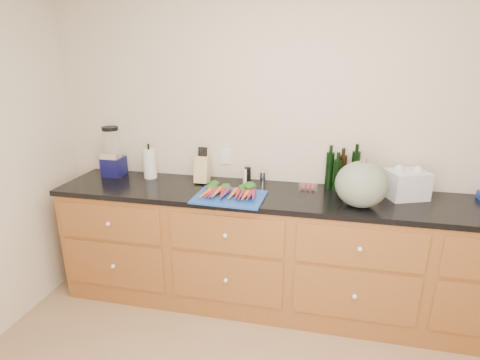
% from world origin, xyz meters
% --- Properties ---
extents(wall_back, '(4.10, 0.05, 2.60)m').
position_xyz_m(wall_back, '(0.00, 1.62, 1.30)').
color(wall_back, beige).
rests_on(wall_back, ground).
extents(cabinets, '(3.60, 0.64, 0.90)m').
position_xyz_m(cabinets, '(0.00, 1.30, 0.45)').
color(cabinets, brown).
rests_on(cabinets, ground).
extents(countertop, '(3.64, 0.62, 0.04)m').
position_xyz_m(countertop, '(0.00, 1.30, 0.92)').
color(countertop, black).
rests_on(countertop, cabinets).
extents(cutting_board, '(0.51, 0.39, 0.01)m').
position_xyz_m(cutting_board, '(-0.46, 1.14, 0.95)').
color(cutting_board, '#1640A5').
rests_on(cutting_board, countertop).
extents(carrots, '(0.38, 0.28, 0.05)m').
position_xyz_m(carrots, '(-0.46, 1.18, 0.98)').
color(carrots, orange).
rests_on(carrots, cutting_board).
extents(squash, '(0.34, 0.34, 0.31)m').
position_xyz_m(squash, '(0.44, 1.18, 1.09)').
color(squash, '#5B6957').
rests_on(squash, countertop).
extents(blender_appliance, '(0.16, 0.16, 0.42)m').
position_xyz_m(blender_appliance, '(-1.54, 1.46, 1.12)').
color(blender_appliance, '#0E0E43').
rests_on(blender_appliance, countertop).
extents(paper_towel, '(0.11, 0.11, 0.24)m').
position_xyz_m(paper_towel, '(-1.21, 1.46, 1.06)').
color(paper_towel, silver).
rests_on(paper_towel, countertop).
extents(knife_block, '(0.11, 0.11, 0.21)m').
position_xyz_m(knife_block, '(-0.75, 1.44, 1.05)').
color(knife_block, tan).
rests_on(knife_block, countertop).
extents(grinder_salt, '(0.05, 0.05, 0.13)m').
position_xyz_m(grinder_salt, '(-0.40, 1.48, 1.00)').
color(grinder_salt, white).
rests_on(grinder_salt, countertop).
extents(grinder_pepper, '(0.05, 0.05, 0.13)m').
position_xyz_m(grinder_pepper, '(-0.39, 1.48, 1.01)').
color(grinder_pepper, black).
rests_on(grinder_pepper, countertop).
extents(canister_chrome, '(0.05, 0.05, 0.11)m').
position_xyz_m(canister_chrome, '(-0.27, 1.48, 0.99)').
color(canister_chrome, silver).
rests_on(canister_chrome, countertop).
extents(tomato_box, '(0.14, 0.11, 0.06)m').
position_xyz_m(tomato_box, '(0.09, 1.47, 0.97)').
color(tomato_box, white).
rests_on(tomato_box, countertop).
extents(bottles, '(0.25, 0.13, 0.30)m').
position_xyz_m(bottles, '(0.32, 1.51, 1.08)').
color(bottles, black).
rests_on(bottles, countertop).
extents(grocery_bag, '(0.33, 0.30, 0.20)m').
position_xyz_m(grocery_bag, '(0.77, 1.42, 1.04)').
color(grocery_bag, white).
rests_on(grocery_bag, countertop).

